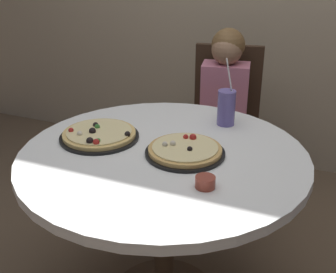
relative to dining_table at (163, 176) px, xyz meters
name	(u,v)px	position (x,y,z in m)	size (l,w,h in m)	color
dining_table	(163,176)	(0.00, 0.00, 0.00)	(1.15, 1.15, 0.75)	white
chair_wooden	(225,117)	(-0.02, 0.99, -0.12)	(0.47, 0.47, 0.95)	#382619
diner_child	(221,136)	(0.01, 0.81, -0.16)	(0.32, 0.43, 1.08)	#3F4766
pizza_veggie	(99,135)	(-0.30, 0.02, 0.12)	(0.34, 0.34, 0.05)	black
pizza_cheese	(185,150)	(0.08, 0.02, 0.12)	(0.32, 0.32, 0.05)	black
soda_cup	(226,107)	(0.15, 0.38, 0.19)	(0.08, 0.08, 0.31)	#6659A5
sauce_bowl	(205,182)	(0.24, -0.19, 0.12)	(0.07, 0.07, 0.04)	brown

